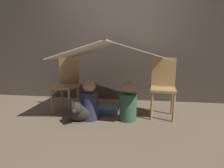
% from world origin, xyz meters
% --- Properties ---
extents(ground_plane, '(8.80, 8.80, 0.00)m').
position_xyz_m(ground_plane, '(0.00, 0.00, 0.00)').
color(ground_plane, '#7A6651').
extents(wall_back, '(7.00, 0.05, 2.50)m').
position_xyz_m(wall_back, '(0.00, 1.17, 1.25)').
color(wall_back, '#4C4238').
rests_on(wall_back, ground_plane).
extents(chair_left, '(0.41, 0.41, 0.92)m').
position_xyz_m(chair_left, '(-0.79, 0.31, 0.51)').
color(chair_left, tan).
rests_on(chair_left, ground_plane).
extents(chair_right, '(0.41, 0.41, 0.92)m').
position_xyz_m(chair_right, '(0.80, 0.31, 0.51)').
color(chair_right, tan).
rests_on(chair_right, ground_plane).
extents(sheet_canopy, '(1.59, 1.26, 0.25)m').
position_xyz_m(sheet_canopy, '(0.00, 0.24, 1.05)').
color(sheet_canopy, silver).
extents(person_front, '(0.27, 0.27, 0.61)m').
position_xyz_m(person_front, '(-0.31, -0.01, 0.27)').
color(person_front, '#2D3351').
rests_on(person_front, ground_plane).
extents(person_second, '(0.26, 0.26, 0.60)m').
position_xyz_m(person_second, '(0.27, 0.04, 0.26)').
color(person_second, '#38664C').
rests_on(person_second, ground_plane).
extents(dog, '(0.38, 0.38, 0.35)m').
position_xyz_m(dog, '(-0.44, -0.12, 0.16)').
color(dog, '#332D28').
rests_on(dog, ground_plane).
extents(floor_cushion, '(0.34, 0.27, 0.10)m').
position_xyz_m(floor_cushion, '(-0.11, 0.28, 0.05)').
color(floor_cushion, '#4C7FB2').
rests_on(floor_cushion, ground_plane).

